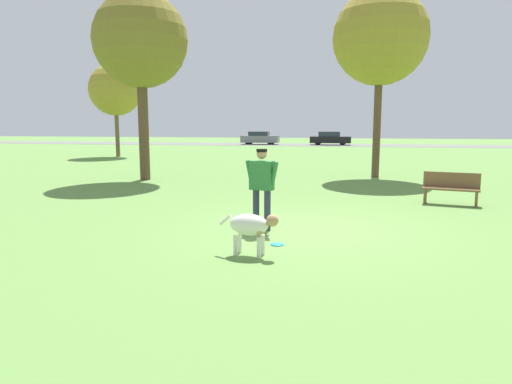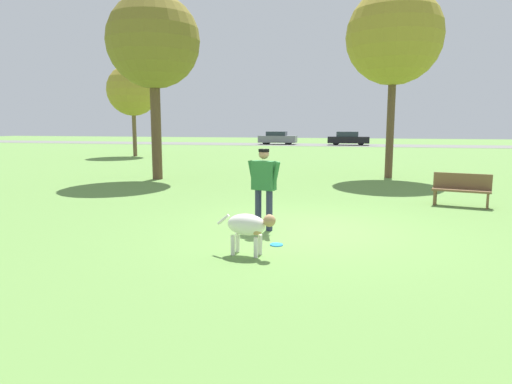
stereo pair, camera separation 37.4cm
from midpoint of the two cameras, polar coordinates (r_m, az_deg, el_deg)
The scene contains 11 objects.
ground_plane at distance 9.23m, azimuth 7.73°, elevation -4.77°, with size 120.00×120.00×0.00m, color #608C42.
far_road_strip at distance 46.37m, azimuth 12.66°, elevation 5.72°, with size 120.00×6.00×0.01m.
person at distance 9.02m, azimuth 2.17°, elevation 1.24°, with size 0.72×0.35×1.62m.
dog at distance 7.35m, azimuth 0.57°, elevation -4.27°, with size 1.02×0.43×0.70m.
frisbee at distance 8.06m, azimuth 3.91°, elevation -6.60°, with size 0.23×0.23×0.02m.
tree_mid_center at distance 18.98m, azimuth 17.46°, elevation 18.01°, with size 3.63×3.63×7.20m.
tree_near_left at distance 18.06m, azimuth -12.11°, elevation 17.83°, with size 3.44×3.44×6.85m.
tree_far_left at distance 31.04m, azimuth -14.81°, elevation 12.21°, with size 3.30×3.30×5.92m.
parked_car_grey at distance 47.27m, azimuth 2.93°, elevation 6.75°, with size 3.85×1.69×1.32m.
parked_car_black at distance 46.54m, azimuth 11.70°, elevation 6.56°, with size 4.03×1.74×1.34m.
park_bench at distance 12.97m, azimuth 25.06°, elevation 0.37°, with size 1.46×0.72×0.84m.
Camera 2 is at (1.09, -8.90, 2.11)m, focal length 32.00 mm.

